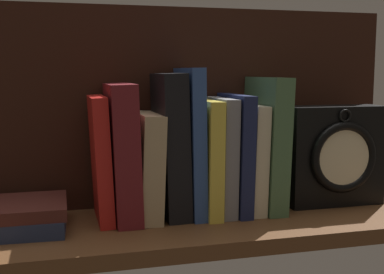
{
  "coord_description": "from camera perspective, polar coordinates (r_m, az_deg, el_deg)",
  "views": [
    {
      "loc": [
        -21.41,
        -80.11,
        24.96
      ],
      "look_at": [
        1.41,
        4.08,
        13.61
      ],
      "focal_mm": 47.38,
      "sensor_mm": 36.0,
      "label": 1
    }
  ],
  "objects": [
    {
      "name": "book_green_romantic",
      "position": [
        0.93,
        8.3,
        -0.73
      ],
      "size": [
        4.15,
        14.39,
        23.99
      ],
      "primitive_type": "cube",
      "rotation": [
        0.0,
        0.03,
        0.0
      ],
      "color": "#476B44",
      "rests_on": "ground_plane"
    },
    {
      "name": "book_black_skeptic",
      "position": [
        0.87,
        -2.44,
        -0.93
      ],
      "size": [
        4.77,
        12.61,
        24.73
      ],
      "primitive_type": "cube",
      "rotation": [
        0.0,
        -0.03,
        0.0
      ],
      "color": "black",
      "rests_on": "ground_plane"
    },
    {
      "name": "ground_plane",
      "position": [
        0.87,
        -0.2,
        -10.12
      ],
      "size": [
        84.82,
        25.39,
        2.5
      ],
      "primitive_type": "cube",
      "color": "brown"
    },
    {
      "name": "book_maroon_dawkins",
      "position": [
        0.86,
        -7.85,
        -1.7
      ],
      "size": [
        4.85,
        14.53,
        23.02
      ],
      "primitive_type": "cube",
      "rotation": [
        0.0,
        -0.03,
        0.0
      ],
      "color": "maroon",
      "rests_on": "ground_plane"
    },
    {
      "name": "book_gray_chess",
      "position": [
        0.9,
        3.17,
        -2.07
      ],
      "size": [
        2.73,
        13.41,
        20.35
      ],
      "primitive_type": "cube",
      "rotation": [
        0.0,
        0.01,
        0.0
      ],
      "color": "gray",
      "rests_on": "ground_plane"
    },
    {
      "name": "book_yellow_seinlanguage",
      "position": [
        0.89,
        1.46,
        -2.24
      ],
      "size": [
        2.72,
        14.83,
        20.06
      ],
      "primitive_type": "cube",
      "rotation": [
        0.0,
        0.01,
        0.0
      ],
      "color": "gold",
      "rests_on": "ground_plane"
    },
    {
      "name": "book_stack_side",
      "position": [
        0.85,
        -19.67,
        -8.45
      ],
      "size": [
        17.17,
        13.61,
        4.59
      ],
      "color": "#232D4C",
      "rests_on": "ground_plane"
    },
    {
      "name": "book_navy_bierce",
      "position": [
        0.91,
        4.8,
        -1.81
      ],
      "size": [
        2.76,
        14.43,
        20.93
      ],
      "primitive_type": "cube",
      "rotation": [
        0.0,
        0.02,
        0.0
      ],
      "color": "#192147",
      "rests_on": "ground_plane"
    },
    {
      "name": "book_cream_twain",
      "position": [
        0.92,
        6.4,
        -2.29
      ],
      "size": [
        2.95,
        13.19,
        19.14
      ],
      "primitive_type": "cube",
      "rotation": [
        0.0,
        0.02,
        0.0
      ],
      "color": "beige",
      "rests_on": "ground_plane"
    },
    {
      "name": "book_red_requiem",
      "position": [
        0.86,
        -10.25,
        -2.45
      ],
      "size": [
        3.33,
        12.42,
        20.98
      ],
      "primitive_type": "cube",
      "rotation": [
        0.0,
        -0.04,
        0.0
      ],
      "color": "red",
      "rests_on": "ground_plane"
    },
    {
      "name": "framed_clock",
      "position": [
        0.98,
        15.75,
        -2.01
      ],
      "size": [
        18.57,
        7.6,
        18.57
      ],
      "color": "black",
      "rests_on": "ground_plane"
    },
    {
      "name": "back_panel",
      "position": [
        0.95,
        -2.09,
        3.39
      ],
      "size": [
        84.82,
        1.2,
        36.63
      ],
      "primitive_type": "cube",
      "color": "black",
      "rests_on": "ground_plane"
    },
    {
      "name": "book_tan_shortstories",
      "position": [
        0.87,
        -5.07,
        -3.22
      ],
      "size": [
        4.33,
        13.7,
        18.02
      ],
      "primitive_type": "cube",
      "rotation": [
        0.0,
        0.04,
        0.0
      ],
      "color": "tan",
      "rests_on": "ground_plane"
    },
    {
      "name": "book_blue_modern",
      "position": [
        0.88,
        -0.23,
        -0.55
      ],
      "size": [
        2.76,
        13.39,
        25.56
      ],
      "primitive_type": "cube",
      "rotation": [
        0.0,
        -0.02,
        0.0
      ],
      "color": "#2D4C8E",
      "rests_on": "ground_plane"
    }
  ]
}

